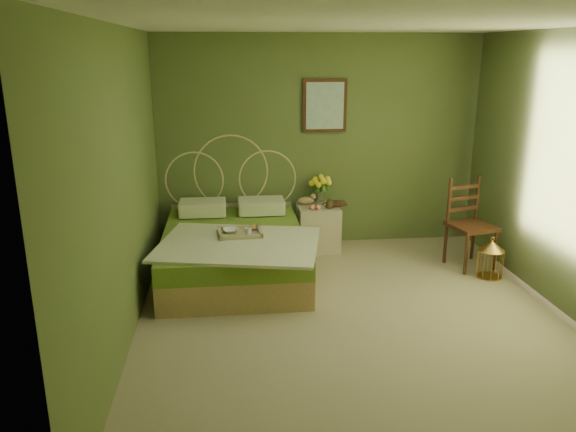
{
  "coord_description": "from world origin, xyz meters",
  "views": [
    {
      "loc": [
        -1.13,
        -4.6,
        2.39
      ],
      "look_at": [
        -0.52,
        1.0,
        0.73
      ],
      "focal_mm": 35.0,
      "sensor_mm": 36.0,
      "label": 1
    }
  ],
  "objects": [
    {
      "name": "coffee_cup",
      "position": [
        -0.95,
        0.98,
        0.58
      ],
      "size": [
        0.1,
        0.1,
        0.08
      ],
      "primitive_type": "imported",
      "rotation": [
        0.0,
        0.0,
        -0.32
      ],
      "color": "white",
      "rests_on": "bed"
    },
    {
      "name": "cereal_bowl",
      "position": [
        -1.13,
        1.09,
        0.56
      ],
      "size": [
        0.17,
        0.17,
        0.04
      ],
      "primitive_type": "imported",
      "rotation": [
        0.0,
        0.0,
        0.05
      ],
      "color": "white",
      "rests_on": "bed"
    },
    {
      "name": "wall_back",
      "position": [
        0.0,
        2.25,
        1.3
      ],
      "size": [
        4.0,
        0.0,
        4.0
      ],
      "primitive_type": "plane",
      "rotation": [
        1.57,
        0.0,
        0.0
      ],
      "color": "#566A38",
      "rests_on": "floor"
    },
    {
      "name": "bed",
      "position": [
        -1.1,
        1.29,
        0.31
      ],
      "size": [
        1.8,
        2.27,
        1.4
      ],
      "color": "tan",
      "rests_on": "floor"
    },
    {
      "name": "birdcage",
      "position": [
        1.69,
        0.87,
        0.2
      ],
      "size": [
        0.27,
        0.27,
        0.42
      ],
      "rotation": [
        0.0,
        0.0,
        -0.25
      ],
      "color": "gold",
      "rests_on": "floor"
    },
    {
      "name": "ceiling",
      "position": [
        0.0,
        0.0,
        2.6
      ],
      "size": [
        4.5,
        4.5,
        0.0
      ],
      "primitive_type": "plane",
      "rotation": [
        3.14,
        0.0,
        0.0
      ],
      "color": "silver",
      "rests_on": "wall_back"
    },
    {
      "name": "wall_art",
      "position": [
        0.06,
        2.22,
        1.75
      ],
      "size": [
        0.54,
        0.04,
        0.64
      ],
      "color": "#33170E",
      "rests_on": "wall_back"
    },
    {
      "name": "book_upper",
      "position": [
        0.14,
        2.0,
        0.58
      ],
      "size": [
        0.17,
        0.23,
        0.02
      ],
      "primitive_type": "imported",
      "rotation": [
        0.0,
        0.0,
        -0.0
      ],
      "color": "#472819",
      "rests_on": "nightstand"
    },
    {
      "name": "floor",
      "position": [
        0.0,
        0.0,
        0.0
      ],
      "size": [
        4.5,
        4.5,
        0.0
      ],
      "primitive_type": "plane",
      "color": "tan",
      "rests_on": "ground"
    },
    {
      "name": "nightstand",
      "position": [
        -0.04,
        1.99,
        0.35
      ],
      "size": [
        0.5,
        0.5,
        0.98
      ],
      "color": "beige",
      "rests_on": "floor"
    },
    {
      "name": "chair",
      "position": [
        1.59,
        1.28,
        0.56
      ],
      "size": [
        0.54,
        0.54,
        1.02
      ],
      "rotation": [
        0.0,
        0.0,
        0.24
      ],
      "color": "#33170E",
      "rests_on": "floor"
    },
    {
      "name": "wall_left",
      "position": [
        -2.0,
        0.0,
        1.3
      ],
      "size": [
        0.0,
        4.5,
        4.5
      ],
      "primitive_type": "plane",
      "rotation": [
        1.57,
        0.0,
        1.57
      ],
      "color": "#566A38",
      "rests_on": "floor"
    },
    {
      "name": "book_lower",
      "position": [
        0.14,
        2.0,
        0.56
      ],
      "size": [
        0.19,
        0.24,
        0.02
      ],
      "primitive_type": "imported",
      "rotation": [
        0.0,
        0.0,
        0.19
      ],
      "color": "#381E0F",
      "rests_on": "nightstand"
    }
  ]
}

